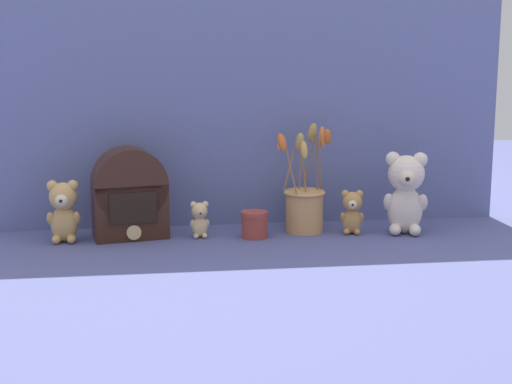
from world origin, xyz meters
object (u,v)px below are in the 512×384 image
Objects in this scene: teddy_bear_medium at (64,210)px; decorative_tin_tall at (254,224)px; teddy_bear_tiny at (200,219)px; vintage_radio at (130,196)px; teddy_bear_large at (406,191)px; flower_vase at (304,201)px; teddy_bear_small at (352,211)px.

decorative_tin_tall is (0.52, -0.02, -0.05)m from teddy_bear_medium.
teddy_bear_tiny is 0.40× the size of vintage_radio.
teddy_bear_large is 0.92× the size of vintage_radio.
teddy_bear_tiny is at bearing 0.02° from teddy_bear_medium.
teddy_bear_large is 0.75× the size of flower_vase.
flower_vase is (0.31, 0.03, 0.04)m from teddy_bear_tiny.
vintage_radio is 3.35× the size of decorative_tin_tall.
flower_vase reaches higher than decorative_tin_tall.
flower_vase is (0.68, 0.03, -0.00)m from teddy_bear_medium.
teddy_bear_small reaches higher than teddy_bear_tiny.
teddy_bear_medium is 0.53m from decorative_tin_tall.
teddy_bear_large is 0.96m from teddy_bear_medium.
teddy_bear_large is 0.16m from teddy_bear_small.
teddy_bear_large reaches higher than teddy_bear_medium.
teddy_bear_tiny is 0.31m from flower_vase.
flower_vase is 1.22× the size of vintage_radio.
vintage_radio reaches higher than teddy_bear_medium.
teddy_bear_small is at bearing -1.89° from teddy_bear_tiny.
teddy_bear_large is 0.78m from vintage_radio.
teddy_bear_large is 3.07× the size of decorative_tin_tall.
teddy_bear_small is 0.44m from teddy_bear_tiny.
teddy_bear_large is 1.86× the size of teddy_bear_small.
vintage_radio is at bearing 6.88° from teddy_bear_medium.
teddy_bear_small is 0.14m from flower_vase.
teddy_bear_large reaches higher than teddy_bear_tiny.
teddy_bear_tiny is 0.20m from vintage_radio.
flower_vase is at bearing 167.95° from teddy_bear_large.
decorative_tin_tall is at bearing -6.95° from vintage_radio.
vintage_radio reaches higher than teddy_bear_small.
teddy_bear_medium is (-0.96, 0.03, -0.03)m from teddy_bear_large.
vintage_radio is (0.18, 0.02, 0.03)m from teddy_bear_medium.
decorative_tin_tall is (-0.43, 0.01, -0.08)m from teddy_bear_large.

